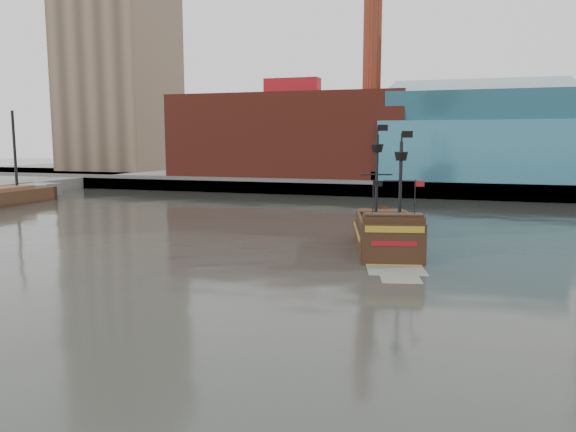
% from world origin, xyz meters
% --- Properties ---
extents(ground, '(400.00, 400.00, 0.00)m').
position_xyz_m(ground, '(0.00, 0.00, 0.00)').
color(ground, '#262924').
rests_on(ground, ground).
extents(promenade_far, '(220.00, 60.00, 2.00)m').
position_xyz_m(promenade_far, '(0.00, 92.00, 1.00)').
color(promenade_far, slate).
rests_on(promenade_far, ground).
extents(seawall, '(220.00, 1.00, 2.60)m').
position_xyz_m(seawall, '(0.00, 62.50, 1.30)').
color(seawall, '#4C4C49').
rests_on(seawall, ground).
extents(skyline, '(149.00, 45.00, 62.00)m').
position_xyz_m(skyline, '(5.21, 84.56, 24.55)').
color(skyline, brown).
rests_on(skyline, promenade_far).
extents(pirate_ship, '(7.72, 15.43, 11.09)m').
position_xyz_m(pirate_ship, '(2.48, 19.42, 1.00)').
color(pirate_ship, black).
rests_on(pirate_ship, ground).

